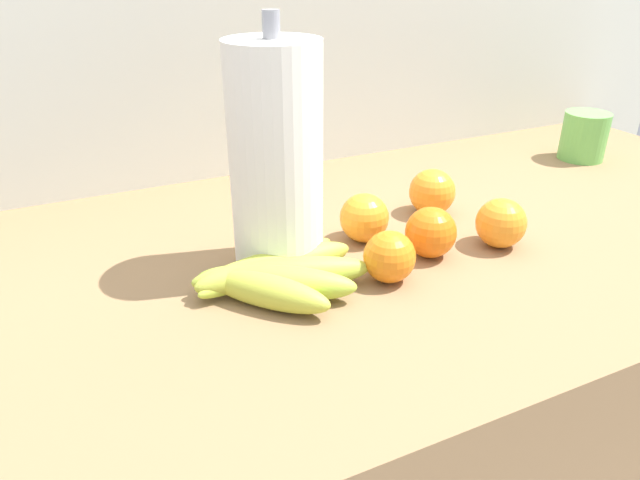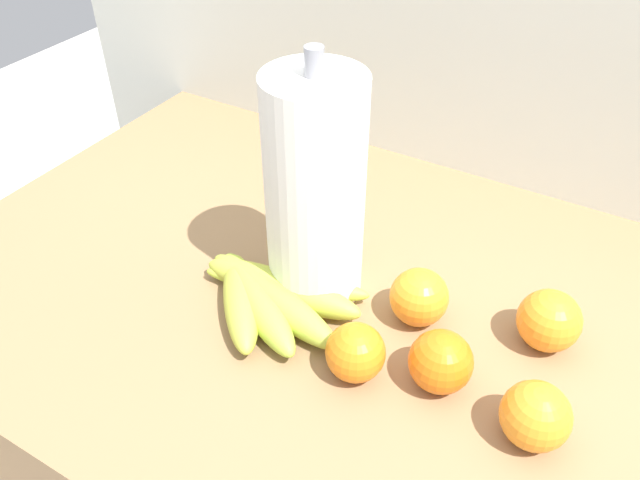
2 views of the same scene
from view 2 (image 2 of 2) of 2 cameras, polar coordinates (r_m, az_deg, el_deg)
wall_back at (r=1.17m, az=18.42°, el=-4.51°), size 1.83×0.06×1.30m
banana_bunch at (r=0.76m, az=-4.72°, el=-4.96°), size 0.22×0.18×0.04m
orange_front at (r=0.68m, az=10.81°, el=-10.70°), size 0.07×0.07×0.07m
orange_far_right at (r=0.74m, az=8.91°, el=-5.10°), size 0.07×0.07×0.07m
orange_center at (r=0.75m, az=19.93°, el=-6.83°), size 0.07×0.07×0.07m
orange_back_left at (r=0.66m, az=18.82°, el=-14.75°), size 0.07×0.07×0.07m
orange_back_right at (r=0.68m, az=3.21°, el=-10.07°), size 0.06×0.06×0.06m
paper_towel_roll at (r=0.71m, az=-0.46°, el=4.21°), size 0.11×0.11×0.31m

